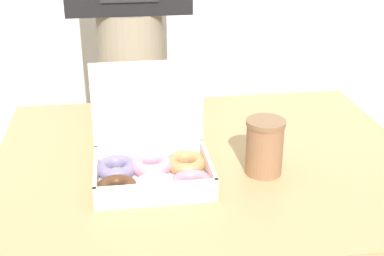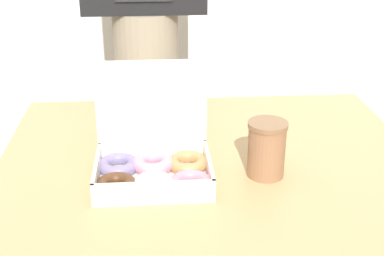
% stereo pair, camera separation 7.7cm
% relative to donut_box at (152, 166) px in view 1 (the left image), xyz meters
% --- Properties ---
extents(donut_box, '(0.30, 0.24, 0.27)m').
position_rel_donut_box_xyz_m(donut_box, '(0.00, 0.00, 0.00)').
color(donut_box, white).
rests_on(donut_box, table).
extents(coffee_cup, '(0.10, 0.10, 0.14)m').
position_rel_donut_box_xyz_m(coffee_cup, '(0.27, -0.00, 0.03)').
color(coffee_cup, '#8C6042').
rests_on(coffee_cup, table).
extents(person_customer, '(0.43, 0.23, 1.82)m').
position_rel_donut_box_xyz_m(person_customer, '(-0.02, 0.77, 0.21)').
color(person_customer, gray).
rests_on(person_customer, ground_plane).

